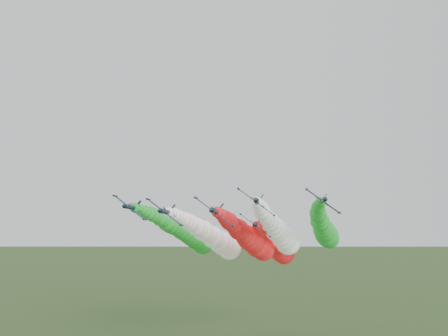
{
  "coord_description": "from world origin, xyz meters",
  "views": [
    {
      "loc": [
        13.38,
        -88.14,
        36.67
      ],
      "look_at": [
        3.05,
        5.03,
        50.1
      ],
      "focal_mm": 35.0,
      "sensor_mm": 36.0,
      "label": 1
    }
  ],
  "objects_px": {
    "jet_inner_right": "(279,232)",
    "jet_trail": "(276,246)",
    "jet_lead": "(250,239)",
    "jet_inner_left": "(214,238)",
    "jet_outer_right": "(324,229)",
    "jet_outer_left": "(186,233)"
  },
  "relations": [
    {
      "from": "jet_inner_right",
      "to": "jet_inner_left",
      "type": "bearing_deg",
      "value": 176.96
    },
    {
      "from": "jet_inner_right",
      "to": "jet_outer_left",
      "type": "xyz_separation_m",
      "value": [
        -28.59,
        7.94,
        -0.37
      ]
    },
    {
      "from": "jet_inner_right",
      "to": "jet_outer_right",
      "type": "xyz_separation_m",
      "value": [
        14.1,
        11.4,
        0.97
      ]
    },
    {
      "from": "jet_lead",
      "to": "jet_inner_left",
      "type": "height_order",
      "value": "jet_inner_left"
    },
    {
      "from": "jet_inner_right",
      "to": "jet_outer_left",
      "type": "bearing_deg",
      "value": 164.47
    },
    {
      "from": "jet_outer_left",
      "to": "jet_outer_right",
      "type": "xyz_separation_m",
      "value": [
        42.69,
        3.46,
        1.34
      ]
    },
    {
      "from": "jet_outer_right",
      "to": "jet_inner_right",
      "type": "bearing_deg",
      "value": -141.04
    },
    {
      "from": "jet_inner_right",
      "to": "jet_trail",
      "type": "bearing_deg",
      "value": 92.42
    },
    {
      "from": "jet_lead",
      "to": "jet_trail",
      "type": "distance_m",
      "value": 25.23
    },
    {
      "from": "jet_lead",
      "to": "jet_outer_right",
      "type": "height_order",
      "value": "jet_outer_right"
    },
    {
      "from": "jet_outer_left",
      "to": "jet_lead",
      "type": "bearing_deg",
      "value": -32.63
    },
    {
      "from": "jet_inner_left",
      "to": "jet_outer_right",
      "type": "relative_size",
      "value": 1.01
    },
    {
      "from": "jet_lead",
      "to": "jet_inner_left",
      "type": "distance_m",
      "value": 12.51
    },
    {
      "from": "jet_inner_left",
      "to": "jet_outer_right",
      "type": "distance_m",
      "value": 34.53
    },
    {
      "from": "jet_lead",
      "to": "jet_outer_right",
      "type": "relative_size",
      "value": 1.0
    },
    {
      "from": "jet_outer_left",
      "to": "jet_outer_right",
      "type": "distance_m",
      "value": 42.85
    },
    {
      "from": "jet_inner_left",
      "to": "jet_lead",
      "type": "bearing_deg",
      "value": -30.23
    },
    {
      "from": "jet_inner_right",
      "to": "jet_lead",
      "type": "bearing_deg",
      "value": -146.1
    },
    {
      "from": "jet_lead",
      "to": "jet_inner_left",
      "type": "bearing_deg",
      "value": 149.77
    },
    {
      "from": "jet_inner_right",
      "to": "jet_trail",
      "type": "height_order",
      "value": "jet_inner_right"
    },
    {
      "from": "jet_outer_left",
      "to": "jet_outer_right",
      "type": "height_order",
      "value": "jet_outer_right"
    },
    {
      "from": "jet_inner_left",
      "to": "jet_outer_left",
      "type": "bearing_deg",
      "value": 144.89
    }
  ]
}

